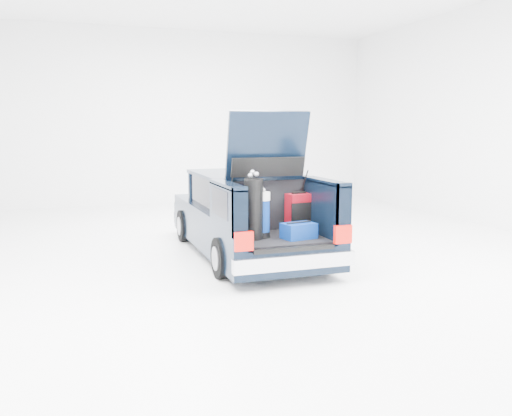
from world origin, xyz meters
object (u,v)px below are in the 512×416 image
object	(u,v)px
car	(245,216)
blue_duffel	(299,231)
blue_golf_bag	(262,214)
black_golf_bag	(254,209)
red_suitcase	(299,212)

from	to	relation	value
car	blue_duffel	world-z (taller)	car
blue_golf_bag	blue_duffel	size ratio (longest dim) A/B	1.46
blue_golf_bag	black_golf_bag	bearing A→B (deg)	-139.61
car	blue_duffel	bearing A→B (deg)	-81.66
red_suitcase	blue_duffel	world-z (taller)	red_suitcase
black_golf_bag	blue_golf_bag	distance (m)	0.20
black_golf_bag	blue_duffel	size ratio (longest dim) A/B	1.89
red_suitcase	blue_duffel	bearing A→B (deg)	-120.91
red_suitcase	blue_golf_bag	xyz separation A→B (m)	(-0.72, -0.33, 0.06)
blue_duffel	red_suitcase	bearing A→B (deg)	56.17
red_suitcase	black_golf_bag	xyz separation A→B (m)	(-0.89, -0.40, 0.16)
red_suitcase	black_golf_bag	distance (m)	0.98
car	blue_golf_bag	bearing A→B (deg)	-98.21
red_suitcase	blue_duffel	xyz separation A→B (m)	(-0.24, -0.56, -0.18)
blue_golf_bag	blue_duffel	distance (m)	0.59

